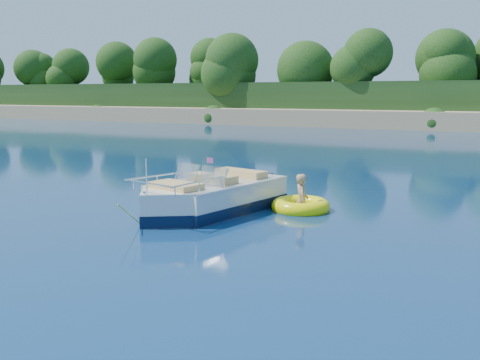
{
  "coord_description": "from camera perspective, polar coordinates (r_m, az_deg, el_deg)",
  "views": [
    {
      "loc": [
        6.0,
        -10.36,
        2.97
      ],
      "look_at": [
        0.11,
        1.23,
        0.85
      ],
      "focal_mm": 40.0,
      "sensor_mm": 36.0,
      "label": 1
    }
  ],
  "objects": [
    {
      "name": "motorboat",
      "position": [
        13.44,
        -3.37,
        -2.04
      ],
      "size": [
        2.59,
        5.2,
        1.75
      ],
      "rotation": [
        0.0,
        0.0,
        -0.22
      ],
      "color": "silver",
      "rests_on": "ground"
    },
    {
      "name": "treeline",
      "position": [
        51.78,
        20.74,
        11.53
      ],
      "size": [
        150.0,
        7.12,
        8.19
      ],
      "color": "#311F10",
      "rests_on": "ground"
    },
    {
      "name": "shoreline",
      "position": [
        74.4,
        22.49,
        7.03
      ],
      "size": [
        170.0,
        59.0,
        6.0
      ],
      "color": "tan",
      "rests_on": "ground"
    },
    {
      "name": "ground",
      "position": [
        12.33,
        -3.07,
        -4.69
      ],
      "size": [
        160.0,
        160.0,
        0.0
      ],
      "primitive_type": "plane",
      "color": "#0B224D",
      "rests_on": "ground"
    },
    {
      "name": "boy",
      "position": [
        13.79,
        6.54,
        -3.24
      ],
      "size": [
        0.7,
        0.85,
        1.53
      ],
      "primitive_type": "imported",
      "rotation": [
        0.0,
        -0.17,
        2.11
      ],
      "color": "tan",
      "rests_on": "ground"
    },
    {
      "name": "tow_tube",
      "position": [
        13.79,
        6.49,
        -2.8
      ],
      "size": [
        1.76,
        1.76,
        0.4
      ],
      "rotation": [
        0.0,
        0.0,
        -0.19
      ],
      "color": "#FFF707",
      "rests_on": "ground"
    }
  ]
}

